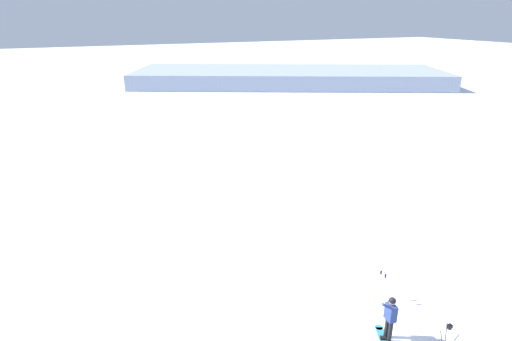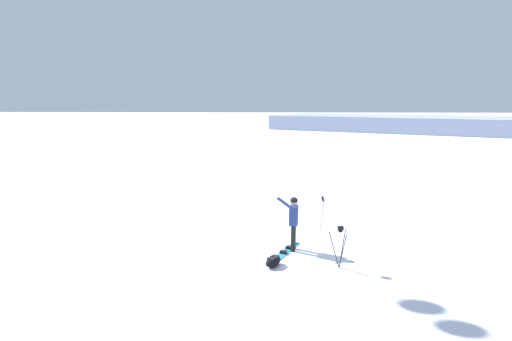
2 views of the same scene
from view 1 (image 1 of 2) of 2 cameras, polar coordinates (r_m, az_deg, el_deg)
The scene contains 5 objects.
ground_plane at distance 16.21m, azimuth 14.52°, elevation -20.86°, with size 300.00×300.00×0.00m, color white.
snowboarder at distance 15.50m, azimuth 18.03°, elevation -18.33°, with size 0.47×0.71×1.78m.
camera_tripod at distance 15.70m, azimuth 24.98°, elevation -19.70°, with size 0.58×0.53×1.24m.
ski_poles at distance 17.24m, azimuth 16.98°, elevation -14.60°, with size 0.30×0.13×1.34m.
distant_ridge at distance 67.83m, azimuth 4.48°, elevation 12.75°, with size 34.29×49.77×2.30m.
Camera 1 is at (-9.09, 8.22, 10.61)m, focal length 29.00 mm.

